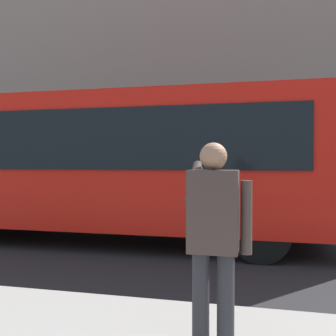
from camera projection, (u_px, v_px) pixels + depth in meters
The scene contains 4 objects.
ground_plane at pixel (191, 245), 7.78m from camera, with size 60.00×60.00×0.00m, color #232326.
building_facade_far at pixel (223, 46), 14.29m from camera, with size 28.00×1.55×12.00m.
red_bus at pixel (114, 162), 8.15m from camera, with size 9.05×2.54×3.08m.
pedestrian_photographer at pixel (214, 231), 3.09m from camera, with size 0.53×0.52×1.70m.
Camera 1 is at (-1.32, 7.66, 1.70)m, focal length 41.19 mm.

